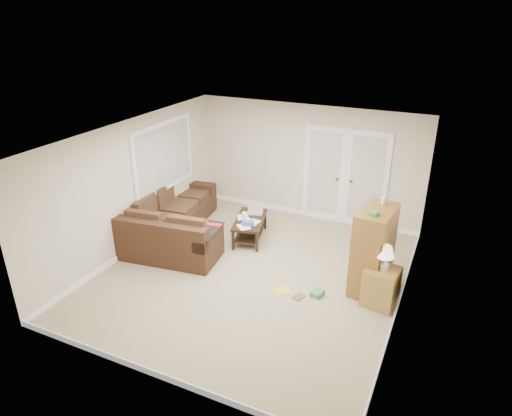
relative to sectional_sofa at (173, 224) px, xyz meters
The scene contains 17 objects.
floor 2.10m from the sectional_sofa, 14.20° to the right, with size 5.50×5.50×0.00m, color tan.
ceiling 3.00m from the sectional_sofa, 14.20° to the right, with size 5.00×5.50×0.02m, color white.
wall_left 1.16m from the sectional_sofa, 133.95° to the right, with size 0.02×5.50×2.50m, color beige.
wall_right 4.63m from the sectional_sofa, ahead, with size 0.02×5.50×2.50m, color beige.
wall_back 3.15m from the sectional_sofa, 48.12° to the left, with size 5.00×0.02×2.50m, color beige.
wall_front 3.94m from the sectional_sofa, 58.33° to the right, with size 5.00×0.02×2.50m, color beige.
baseboards 2.09m from the sectional_sofa, 14.20° to the right, with size 5.00×5.50×0.10m, color silver, non-canonical shape.
french_doors 3.68m from the sectional_sofa, 37.65° to the left, with size 1.80×0.05×2.13m.
window_left 1.39m from the sectional_sofa, 132.74° to the left, with size 0.05×1.92×1.42m.
sectional_sofa is the anchor object (origin of this frame).
coffee_table 1.55m from the sectional_sofa, 26.45° to the left, with size 0.81×1.20×0.75m.
tv_armoire 3.98m from the sectional_sofa, ahead, with size 0.58×0.95×1.55m.
side_cabinet 4.23m from the sectional_sofa, ahead, with size 0.55×0.55×1.04m.
space_heater 4.20m from the sectional_sofa, 27.54° to the left, with size 0.11×0.09×0.27m, color white.
floor_magazine 2.80m from the sectional_sofa, 16.02° to the right, with size 0.28×0.22×0.01m, color gold.
floor_greenbox 3.33m from the sectional_sofa, 11.33° to the right, with size 0.17×0.22×0.09m, color #3F8A46.
floor_book 3.04m from the sectional_sofa, 15.50° to the right, with size 0.15×0.20×0.02m, color brown.
Camera 1 is at (2.97, -6.23, 4.36)m, focal length 32.00 mm.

